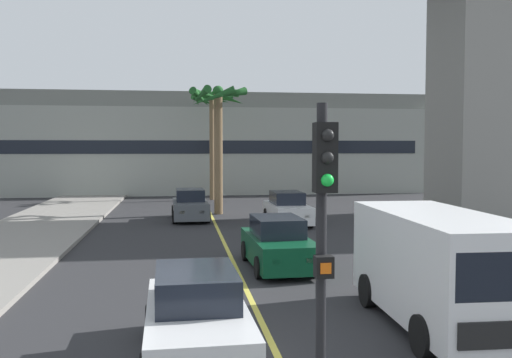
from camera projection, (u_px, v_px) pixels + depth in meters
lane_stripe_center at (222, 238)px, 22.46m from camera, size 0.14×56.00×0.01m
pier_building_backdrop at (200, 145)px, 45.74m from camera, size 37.69×8.04×7.92m
car_queue_front at (287, 209)px, 26.57m from camera, size 1.86×4.11×1.56m
car_queue_second at (278, 245)px, 16.97m from camera, size 1.94×4.15×1.56m
car_queue_third at (190, 206)px, 28.12m from camera, size 1.91×4.14×1.56m
car_queue_fourth at (196, 319)px, 9.64m from camera, size 1.91×4.14×1.56m
delivery_van at (438, 265)px, 11.34m from camera, size 2.26×5.30×2.36m
traffic_light_median_near at (323, 238)px, 6.11m from camera, size 0.24×0.37×4.20m
palm_tree_near_median at (212, 111)px, 38.52m from camera, size 2.98×3.11×7.56m
palm_tree_mid_median at (218, 115)px, 30.33m from camera, size 3.24×3.31×7.06m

